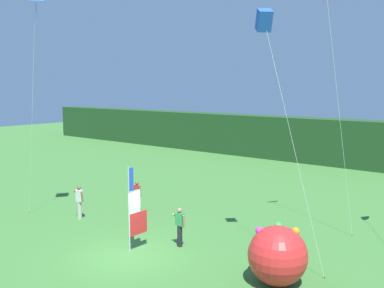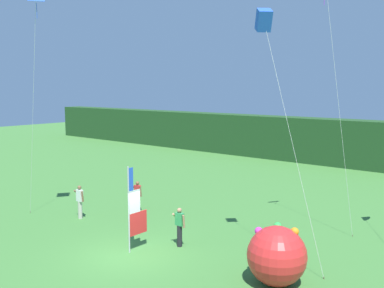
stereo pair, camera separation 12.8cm
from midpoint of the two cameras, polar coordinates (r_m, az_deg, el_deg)
ground_plane at (r=18.56m, az=-8.02°, el=-14.04°), size 120.00×120.00×0.00m
distant_treeline at (r=39.51m, az=20.41°, el=0.04°), size 80.00×2.40×4.01m
banner_flag at (r=18.40m, az=-7.34°, el=-8.55°), size 0.06×1.03×3.60m
person_near_banner at (r=18.96m, az=-1.43°, el=-10.61°), size 0.55×0.48×1.69m
person_mid_field at (r=24.24m, az=-6.93°, el=-6.65°), size 0.55×0.48×1.68m
person_far_left at (r=23.51m, az=-14.23°, el=-7.19°), size 0.55×0.48×1.74m
inflatable_balloon at (r=15.76m, az=11.21°, el=-14.06°), size 2.06×2.06×2.06m
kite_blue_box_2 at (r=17.37m, az=9.56°, el=15.50°), size 3.40×0.93×9.74m
kite_blue_diamond_3 at (r=22.94m, az=-19.52°, el=16.78°), size 2.66×0.91×11.71m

